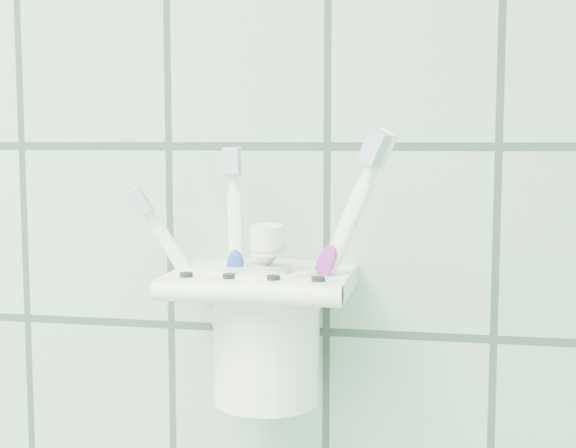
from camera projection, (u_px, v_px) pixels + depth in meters
The scene contains 6 objects.
holder_bracket at pixel (263, 283), 0.62m from camera, with size 0.14×0.11×0.04m.
cup at pixel (266, 329), 0.63m from camera, with size 0.09×0.09×0.11m.
toothbrush_pink at pixel (259, 270), 0.64m from camera, with size 0.09×0.03×0.18m.
toothbrush_blue at pixel (241, 271), 0.61m from camera, with size 0.02×0.03×0.19m.
toothbrush_orange at pixel (277, 248), 0.63m from camera, with size 0.09×0.05×0.22m.
toothpaste_tube at pixel (272, 298), 0.61m from camera, with size 0.04×0.04×0.14m.
Camera 1 is at (0.77, 0.55, 1.41)m, focal length 50.00 mm.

